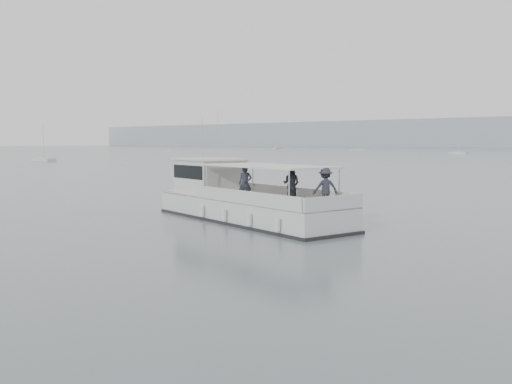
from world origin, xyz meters
The scene contains 3 objects.
ground centered at (0.00, 0.00, 0.00)m, with size 1400.00×1400.00×0.00m, color slate.
tour_boat centered at (0.46, -3.20, 1.04)m, with size 15.02×7.06×6.32m.
moored_fleet centered at (-51.88, 219.07, 0.36)m, with size 406.24×354.07×9.85m.
Camera 1 is at (20.95, -26.98, 4.19)m, focal length 40.00 mm.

